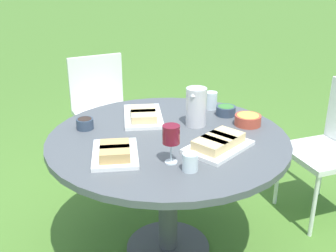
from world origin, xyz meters
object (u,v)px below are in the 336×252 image
chair_near_left (335,142)px  water_pitcher (196,107)px  wine_glass (171,136)px  handbag (257,156)px  chair_near_right (101,103)px  dining_table (168,154)px

chair_near_left → water_pitcher: size_ratio=4.05×
chair_near_left → wine_glass: bearing=-32.0°
handbag → chair_near_left: bearing=55.7°
chair_near_left → water_pitcher: 1.00m
chair_near_right → wine_glass: wine_glass is taller
dining_table → chair_near_left: chair_near_left is taller
water_pitcher → handbag: 1.23m
wine_glass → handbag: size_ratio=0.51×
chair_near_right → water_pitcher: water_pitcher is taller
wine_glass → handbag: bearing=175.8°
chair_near_left → wine_glass: wine_glass is taller
chair_near_right → wine_glass: size_ratio=4.74×
chair_near_left → water_pitcher: (0.59, -0.73, 0.32)m
water_pitcher → handbag: bearing=170.2°
water_pitcher → wine_glass: 0.49m
dining_table → chair_near_right: (-0.80, -0.96, -0.11)m
dining_table → water_pitcher: bearing=160.0°
dining_table → chair_near_left: 1.15m
chair_near_left → wine_glass: (1.07, -0.67, 0.35)m
chair_near_right → wine_glass: (1.07, 1.10, 0.35)m
wine_glass → handbag: (-1.46, 0.11, -0.75)m
wine_glass → chair_near_left: bearing=148.0°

